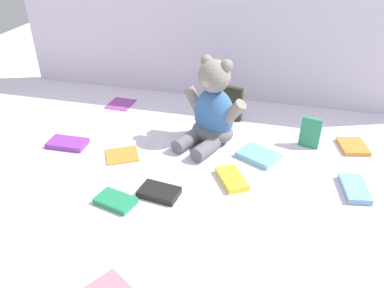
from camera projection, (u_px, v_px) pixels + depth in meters
name	position (u px, v px, depth m)	size (l,w,h in m)	color
ground_plane	(196.00, 154.00, 1.27)	(3.20, 3.20, 0.00)	silver
backdrop_drape	(226.00, 16.00, 1.49)	(1.77, 0.03, 0.69)	silver
teddy_bear	(212.00, 112.00, 1.30)	(0.24, 0.25, 0.30)	#3F72B2
book_case_0	(353.00, 146.00, 1.30)	(0.09, 0.11, 0.01)	orange
book_case_2	(159.00, 192.00, 1.09)	(0.07, 0.11, 0.02)	black
book_case_3	(310.00, 133.00, 1.29)	(0.07, 0.02, 0.11)	#2C8F60
book_case_4	(115.00, 201.00, 1.05)	(0.07, 0.11, 0.02)	#258D58
book_case_5	(122.00, 155.00, 1.26)	(0.10, 0.10, 0.01)	orange
book_case_6	(232.00, 179.00, 1.14)	(0.07, 0.12, 0.02)	yellow
book_case_7	(355.00, 189.00, 1.10)	(0.07, 0.13, 0.02)	#7BA8CC
book_case_8	(232.00, 104.00, 1.45)	(0.08, 0.02, 0.13)	black
book_case_9	(67.00, 143.00, 1.32)	(0.07, 0.13, 0.02)	purple
book_case_10	(121.00, 104.00, 1.60)	(0.10, 0.11, 0.01)	#953F97
book_case_11	(258.00, 155.00, 1.25)	(0.09, 0.12, 0.02)	#74B9D6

